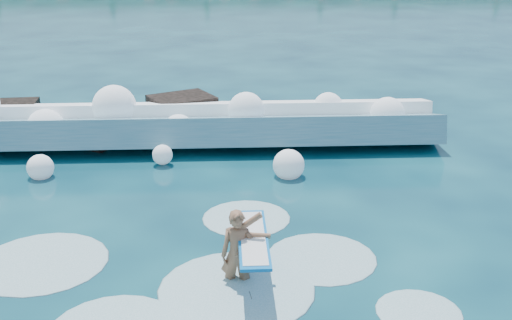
{
  "coord_description": "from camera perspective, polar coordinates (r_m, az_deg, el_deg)",
  "views": [
    {
      "loc": [
        0.79,
        -11.76,
        6.18
      ],
      "look_at": [
        1.5,
        2.0,
        1.2
      ],
      "focal_mm": 45.0,
      "sensor_mm": 36.0,
      "label": 1
    }
  ],
  "objects": [
    {
      "name": "ground",
      "position": [
        13.31,
        -6.07,
        -7.92
      ],
      "size": [
        200.0,
        200.0,
        0.0
      ],
      "primitive_type": "plane",
      "color": "#062637",
      "rests_on": "ground"
    },
    {
      "name": "breaking_wave",
      "position": [
        19.69,
        -8.88,
        2.89
      ],
      "size": [
        16.99,
        2.69,
        1.46
      ],
      "color": "teal",
      "rests_on": "ground"
    },
    {
      "name": "rock_cluster",
      "position": [
        20.98,
        -15.05,
        3.24
      ],
      "size": [
        8.09,
        3.29,
        1.32
      ],
      "color": "black",
      "rests_on": "ground"
    },
    {
      "name": "surfer_with_board",
      "position": [
        11.83,
        -1.32,
        -8.08
      ],
      "size": [
        0.88,
        2.88,
        1.72
      ],
      "color": "#8A5C40",
      "rests_on": "ground"
    },
    {
      "name": "wave_spray",
      "position": [
        19.34,
        -11.06,
        3.69
      ],
      "size": [
        14.91,
        4.41,
        2.02
      ],
      "color": "white",
      "rests_on": "ground"
    },
    {
      "name": "surf_foam",
      "position": [
        12.39,
        -5.55,
        -10.16
      ],
      "size": [
        8.96,
        6.38,
        0.14
      ],
      "color": "silver",
      "rests_on": "ground"
    }
  ]
}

